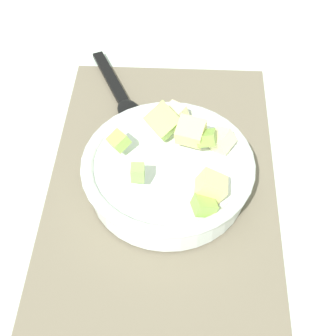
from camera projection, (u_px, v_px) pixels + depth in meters
ground_plane at (162, 183)px, 0.74m from camera, size 2.40×2.40×0.00m
placemat at (162, 181)px, 0.73m from camera, size 0.51×0.33×0.01m
salad_bowl at (169, 170)px, 0.70m from camera, size 0.24×0.24×0.11m
serving_spoon at (122, 98)px, 0.84m from camera, size 0.19×0.11×0.01m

